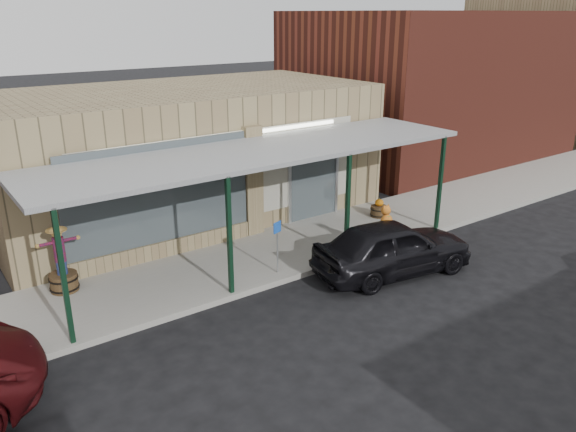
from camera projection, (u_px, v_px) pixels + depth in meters
ground at (348, 312)px, 12.77m from camera, size 120.00×120.00×0.00m
sidewalk at (262, 257)px, 15.49m from camera, size 40.00×3.20×0.15m
storefront at (184, 154)px, 18.29m from camera, size 12.00×6.25×4.20m
awning at (261, 153)px, 14.46m from camera, size 12.00×3.00×3.04m
block_buildings_near at (221, 93)px, 19.61m from camera, size 61.00×8.00×8.00m
barrel_scarecrow at (62, 268)px, 13.27m from camera, size 1.03×0.67×1.69m
barrel_pumpkin at (379, 210)px, 18.28m from camera, size 0.65×0.65×0.63m
handicap_sign at (277, 240)px, 14.08m from camera, size 0.28×0.11×1.38m
parked_sedan at (393, 247)px, 14.46m from camera, size 4.48×2.39×1.58m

